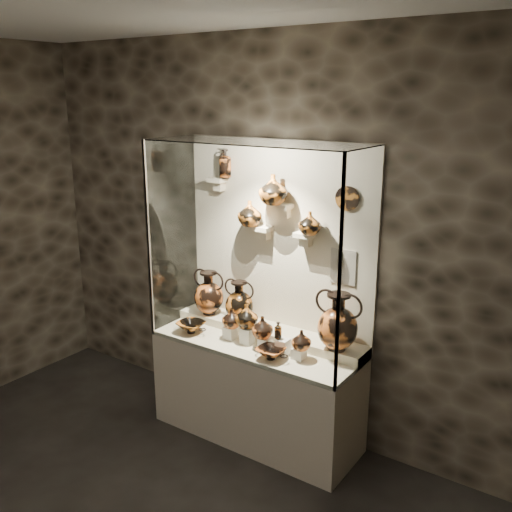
{
  "coord_description": "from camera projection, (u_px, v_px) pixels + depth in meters",
  "views": [
    {
      "loc": [
        2.35,
        -1.25,
        2.73
      ],
      "look_at": [
        -0.01,
        2.19,
        1.54
      ],
      "focal_mm": 40.0,
      "sensor_mm": 36.0,
      "label": 1
    }
  ],
  "objects": [
    {
      "name": "glass_right",
      "position": [
        360.0,
        267.0,
        3.85
      ],
      "size": [
        0.01,
        0.6,
        1.6
      ],
      "primitive_type": "cube",
      "color": "white",
      "rests_on": "plinth"
    },
    {
      "name": "rear_tier",
      "position": [
        268.0,
        333.0,
        4.65
      ],
      "size": [
        1.7,
        0.25,
        0.1
      ],
      "primitive_type": "cube",
      "color": "beige",
      "rests_on": "plinth"
    },
    {
      "name": "wall_back",
      "position": [
        279.0,
        240.0,
        4.56
      ],
      "size": [
        5.0,
        0.02,
        3.2
      ],
      "primitive_type": "cube",
      "color": "black",
      "rests_on": "ground"
    },
    {
      "name": "info_placard",
      "position": [
        343.0,
        267.0,
        4.25
      ],
      "size": [
        0.2,
        0.01,
        0.27
      ],
      "primitive_type": "cube",
      "color": "beige",
      "rests_on": "back_panel"
    },
    {
      "name": "frame_post_right",
      "position": [
        340.0,
        278.0,
        3.62
      ],
      "size": [
        0.02,
        0.02,
        1.6
      ],
      "primitive_type": "cube",
      "color": "gray",
      "rests_on": "plinth"
    },
    {
      "name": "lekythos_tall",
      "position": [
        225.0,
        162.0,
        4.58
      ],
      "size": [
        0.11,
        0.11,
        0.26
      ],
      "primitive_type": null,
      "rotation": [
        0.0,
        0.0,
        -0.01
      ],
      "color": "#D06627",
      "rests_on": "bracket_ul"
    },
    {
      "name": "pedestal_c",
      "position": [
        265.0,
        343.0,
        4.4
      ],
      "size": [
        0.09,
        0.09,
        0.09
      ],
      "primitive_type": "cube",
      "color": "silver",
      "rests_on": "front_tier"
    },
    {
      "name": "glass_top",
      "position": [
        256.0,
        142.0,
        4.09
      ],
      "size": [
        1.7,
        0.6,
        0.01
      ],
      "primitive_type": "cube",
      "color": "white",
      "rests_on": "back_panel"
    },
    {
      "name": "pedestal_a",
      "position": [
        230.0,
        332.0,
        4.58
      ],
      "size": [
        0.09,
        0.09,
        0.1
      ],
      "primitive_type": "cube",
      "color": "silver",
      "rests_on": "front_tier"
    },
    {
      "name": "jug_e",
      "position": [
        302.0,
        340.0,
        4.19
      ],
      "size": [
        0.15,
        0.15,
        0.15
      ],
      "primitive_type": "imported",
      "rotation": [
        0.0,
        0.0,
        -0.04
      ],
      "color": "#D06627",
      "rests_on": "pedestal_e"
    },
    {
      "name": "glass_left",
      "position": [
        173.0,
        234.0,
        4.77
      ],
      "size": [
        0.01,
        0.6,
        1.6
      ],
      "primitive_type": "cube",
      "color": "white",
      "rests_on": "plinth"
    },
    {
      "name": "jug_c",
      "position": [
        263.0,
        327.0,
        4.37
      ],
      "size": [
        0.21,
        0.21,
        0.17
      ],
      "primitive_type": "imported",
      "rotation": [
        0.0,
        0.0,
        0.28
      ],
      "color": "#D06627",
      "rests_on": "pedestal_c"
    },
    {
      "name": "frame_post_left",
      "position": [
        149.0,
        241.0,
        4.53
      ],
      "size": [
        0.02,
        0.02,
        1.6
      ],
      "primitive_type": "cube",
      "color": "gray",
      "rests_on": "plinth"
    },
    {
      "name": "bracket_cc",
      "position": [
        305.0,
        235.0,
        4.32
      ],
      "size": [
        0.14,
        0.12,
        0.04
      ],
      "primitive_type": "cube",
      "color": "beige",
      "rests_on": "back_panel"
    },
    {
      "name": "front_tier",
      "position": [
        256.0,
        344.0,
        4.52
      ],
      "size": [
        1.68,
        0.58,
        0.03
      ],
      "primitive_type": "cube",
      "color": "beige",
      "rests_on": "plinth"
    },
    {
      "name": "bracket_ca",
      "position": [
        263.0,
        228.0,
        4.52
      ],
      "size": [
        0.14,
        0.12,
        0.04
      ],
      "primitive_type": "cube",
      "color": "beige",
      "rests_on": "back_panel"
    },
    {
      "name": "kylix_right",
      "position": [
        271.0,
        352.0,
        4.22
      ],
      "size": [
        0.28,
        0.25,
        0.11
      ],
      "primitive_type": null,
      "rotation": [
        0.0,
        0.0,
        0.07
      ],
      "color": "#D06627",
      "rests_on": "front_tier"
    },
    {
      "name": "pedestal_e",
      "position": [
        299.0,
        353.0,
        4.24
      ],
      "size": [
        0.09,
        0.09,
        0.08
      ],
      "primitive_type": "cube",
      "color": "silver",
      "rests_on": "front_tier"
    },
    {
      "name": "pedestal_b",
      "position": [
        248.0,
        336.0,
        4.49
      ],
      "size": [
        0.09,
        0.09,
        0.13
      ],
      "primitive_type": "cube",
      "color": "silver",
      "rests_on": "front_tier"
    },
    {
      "name": "amphora_right",
      "position": [
        338.0,
        322.0,
        4.18
      ],
      "size": [
        0.38,
        0.38,
        0.44
      ],
      "primitive_type": null,
      "rotation": [
        0.0,
        0.0,
        -0.09
      ],
      "color": "#D06627",
      "rests_on": "rear_tier"
    },
    {
      "name": "jug_a",
      "position": [
        232.0,
        318.0,
        4.53
      ],
      "size": [
        0.16,
        0.16,
        0.16
      ],
      "primitive_type": "imported",
      "rotation": [
        0.0,
        0.0,
        0.03
      ],
      "color": "#D06627",
      "rests_on": "pedestal_a"
    },
    {
      "name": "glass_front",
      "position": [
        233.0,
        258.0,
        4.07
      ],
      "size": [
        1.7,
        0.01,
        1.6
      ],
      "primitive_type": "cube",
      "color": "white",
      "rests_on": "plinth"
    },
    {
      "name": "wall_plate",
      "position": [
        347.0,
        198.0,
        4.1
      ],
      "size": [
        0.18,
        0.02,
        0.18
      ],
      "primitive_type": "cylinder",
      "rotation": [
        1.57,
        0.0,
        0.0
      ],
      "color": "#A25D1F",
      "rests_on": "back_panel"
    },
    {
      "name": "bracket_ul",
      "position": [
        218.0,
        180.0,
        4.67
      ],
      "size": [
        0.14,
        0.12,
        0.04
      ],
      "primitive_type": "cube",
      "color": "beige",
      "rests_on": "back_panel"
    },
    {
      "name": "back_panel",
      "position": [
        279.0,
        240.0,
        4.56
      ],
      "size": [
        1.7,
        0.03,
        1.6
      ],
      "primitive_type": "cube",
      "color": "beige",
      "rests_on": "plinth"
    },
    {
      "name": "ovoid_vase_a",
      "position": [
        250.0,
        213.0,
        4.5
      ],
      "size": [
        0.21,
        0.21,
        0.2
      ],
      "primitive_type": "imported",
      "rotation": [
        0.0,
        0.0,
        -0.11
      ],
      "color": "#BC6721",
      "rests_on": "bracket_ca"
    },
    {
      "name": "amphora_left",
      "position": [
        209.0,
        293.0,
        4.87
      ],
      "size": [
        0.31,
        0.31,
        0.38
      ],
      "primitive_type": null,
      "rotation": [
        0.0,
        0.0,
        0.0
      ],
      "color": "#D06627",
      "rests_on": "rear_tier"
    },
    {
      "name": "ovoid_vase_c",
      "position": [
        310.0,
        223.0,
        4.23
      ],
      "size": [
        0.22,
        0.22,
        0.18
      ],
      "primitive_type": "imported",
      "rotation": [
        0.0,
        0.0,
        -0.43
      ],
      "color": "#BC6721",
      "rests_on": "bracket_cc"
    },
    {
      "name": "ovoid_vase_b",
      "position": [
        273.0,
        189.0,
        4.31
      ],
      "size": [
        0.22,
        0.22,
        0.23
      ],
      "primitive_type": "imported",
      "rotation": [
        0.0,
        0.0,
        0.01
      ],
      "color": "#BC6721",
      "rests_on": "bracket_cb"
    },
    {
      "name": "jug_b",
      "position": [
        247.0,
        316.0,
        4.46
      ],
      "size": [
        0.2,
        0.2,
        0.19
      ],
      "primitive_type": "imported",
      "rotation": [
        0.0,
        0.0,
        0.13
      ],
      "color": "#BC6721",
      "rests_on": "pedestal_b"
    },
    {
      "name": "amphora_mid",
      "position": [
        239.0,
        301.0,
        4.72
      ],
      "size": [
        0.35,
        0.35,
        0.35
      ],
      "primitive_type": null,
      "rotation": [
        0.0,
        0.0,
        -0.28
      ],
      "color": "#BC6721",
      "rests_on": "rear_tier"
    },
    {
      "name": "bracket_cb",
      "position": [
        285.0,
        206.0,
        4.36
      ],
      "size": [
        0.1,
        0.12,
        0.04
      ],
      "primitive_type": "cube",
      "color": "beige",
      "rests_on": "back_panel"
    },
    {
      "name": "pedestal_d",
      "position": [
        283.0,
        346.0,
        4.31
      ],
      "size": [
        0.09,
        0.09,
        0.12
      ],
      "primitive_type": "cube",
      "color": "silver",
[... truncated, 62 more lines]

